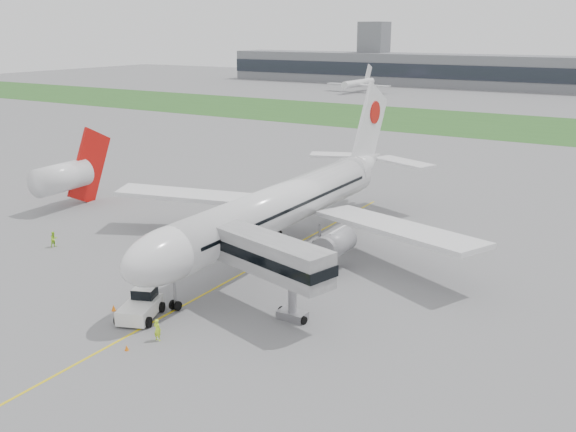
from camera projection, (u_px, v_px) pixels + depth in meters
The scene contains 14 objects.
ground at pixel (265, 261), 71.47m from camera, with size 600.00×600.00×0.00m, color gray.
apron_markings at pixel (238, 275), 67.36m from camera, with size 70.00×70.00×0.04m, color gold, non-canonical shape.
grass_strip at pixel (512, 126), 170.00m from camera, with size 600.00×50.00×0.02m, color #295821.
terminal_building at pixel (576, 75), 258.25m from camera, with size 320.00×22.30×14.00m.
control_tower at pixel (372, 83), 306.66m from camera, with size 12.00×12.00×56.00m, color slate, non-canonical shape.
airliner at pixel (287, 203), 73.88m from camera, with size 48.13×53.95×17.88m.
pushback_tug at pixel (141, 305), 57.46m from camera, with size 4.48×5.38×2.43m.
jet_bridge at pixel (255, 252), 58.20m from camera, with size 16.19×7.35×7.41m.
safety_cone_left at pixel (114, 308), 58.88m from camera, with size 0.43×0.43×0.59m, color orange.
safety_cone_right at pixel (127, 348), 51.62m from camera, with size 0.35×0.35×0.48m, color orange.
ground_crew_near at pixel (157, 330), 53.08m from camera, with size 0.71×0.46×1.94m, color #CCFF2A.
ground_crew_far at pixel (54, 239), 75.92m from camera, with size 0.92×0.72×1.90m, color #ADF028.
neighbor_aircraft at pixel (66, 176), 91.77m from camera, with size 4.54×14.40×11.74m.
distant_aircraft_left at pixel (358, 92), 260.77m from camera, with size 27.32×24.10×10.45m, color silver, non-canonical shape.
Camera 1 is at (37.00, -56.11, 24.95)m, focal length 40.00 mm.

